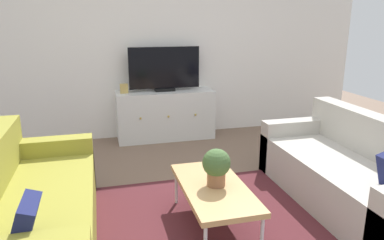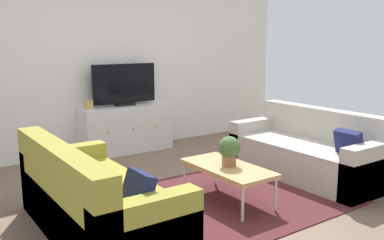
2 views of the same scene
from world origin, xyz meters
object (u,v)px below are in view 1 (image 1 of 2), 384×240
couch_right_side (353,175)px  coffee_table (214,189)px  couch_left_side (24,215)px  tv_console (166,115)px  potted_plant (216,166)px  mantel_clock (124,88)px  flat_screen_tv (164,69)px

couch_right_side → coffee_table: (-1.41, -0.09, 0.08)m
couch_left_side → tv_console: bearing=57.4°
potted_plant → tv_console: 2.47m
tv_console → mantel_clock: (-0.58, 0.00, 0.42)m
couch_left_side → couch_right_side: size_ratio=1.00×
couch_right_side → tv_console: size_ratio=1.38×
coffee_table → tv_console: 2.46m
tv_console → mantel_clock: mantel_clock is taller
couch_left_side → flat_screen_tv: size_ratio=1.91×
tv_console → flat_screen_tv: 0.66m
couch_right_side → mantel_clock: size_ratio=14.74×
coffee_table → flat_screen_tv: (0.06, 2.48, 0.66)m
couch_right_side → coffee_table: size_ratio=1.85×
flat_screen_tv → couch_left_side: bearing=-122.4°
tv_console → mantel_clock: size_ratio=10.70×
couch_left_side → mantel_clock: size_ratio=14.74×
flat_screen_tv → mantel_clock: 0.63m
tv_console → flat_screen_tv: size_ratio=1.39×
couch_right_side → mantel_clock: 3.10m
flat_screen_tv → tv_console: bearing=-90.0°
flat_screen_tv → mantel_clock: (-0.58, -0.02, -0.25)m
coffee_table → potted_plant: (0.02, 0.00, 0.20)m
couch_right_side → mantel_clock: bearing=129.0°
couch_left_side → potted_plant: bearing=-3.3°
mantel_clock → tv_console: bearing=-0.0°
couch_left_side → couch_right_side: bearing=0.0°
flat_screen_tv → couch_right_side: bearing=-60.6°
couch_right_side → tv_console: (-1.35, 2.37, 0.07)m
coffee_table → mantel_clock: (-0.52, 2.46, 0.41)m
mantel_clock → coffee_table: bearing=-78.1°
couch_left_side → potted_plant: size_ratio=6.16×
couch_right_side → flat_screen_tv: 2.85m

